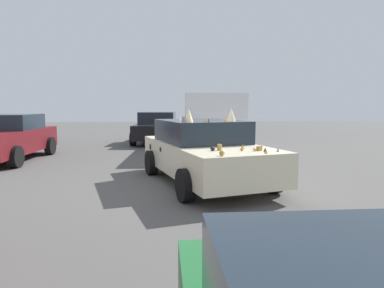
# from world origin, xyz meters

# --- Properties ---
(ground_plane) EXTENTS (60.00, 60.00, 0.00)m
(ground_plane) POSITION_xyz_m (0.00, 0.00, 0.00)
(ground_plane) COLOR #514F4C
(art_car_decorated) EXTENTS (4.67, 2.96, 1.71)m
(art_car_decorated) POSITION_xyz_m (0.06, 0.02, 0.73)
(art_car_decorated) COLOR beige
(art_car_decorated) RESTS_ON ground
(parked_van_row_back_center) EXTENTS (4.98, 2.48, 2.17)m
(parked_van_row_back_center) POSITION_xyz_m (5.70, -0.85, 1.22)
(parked_van_row_back_center) COLOR silver
(parked_van_row_back_center) RESTS_ON ground
(parked_sedan_near_left) EXTENTS (4.58, 2.04, 1.35)m
(parked_sedan_near_left) POSITION_xyz_m (8.08, 8.02, 0.68)
(parked_sedan_near_left) COLOR black
(parked_sedan_near_left) RESTS_ON ground
(parked_sedan_row_back_far) EXTENTS (4.34, 2.15, 1.48)m
(parked_sedan_row_back_far) POSITION_xyz_m (3.69, 6.05, 0.73)
(parked_sedan_row_back_far) COLOR #5B1419
(parked_sedan_row_back_far) RESTS_ON ground
(parked_sedan_far_left) EXTENTS (4.15, 2.30, 1.46)m
(parked_sedan_far_left) POSITION_xyz_m (8.68, 1.36, 0.72)
(parked_sedan_far_left) COLOR black
(parked_sedan_far_left) RESTS_ON ground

